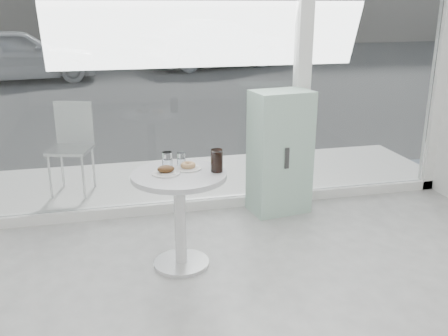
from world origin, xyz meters
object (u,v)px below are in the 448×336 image
object	(u,v)px
car_white	(16,55)
cola_glass	(217,161)
main_table	(180,200)
water_tumbler_b	(181,160)
patio_chair	(72,142)
plate_fritter	(166,171)
car_silver	(216,44)
mint_cabinet	(280,153)
plate_donut	(188,167)
water_tumbler_a	(167,161)

from	to	relation	value
car_white	cola_glass	size ratio (longest dim) A/B	24.14
main_table	cola_glass	xyz separation A→B (m)	(0.28, -0.03, 0.30)
water_tumbler_b	patio_chair	bearing A→B (deg)	118.88
car_white	plate_fritter	distance (m)	11.18
patio_chair	cola_glass	world-z (taller)	patio_chair
plate_fritter	cola_glass	xyz separation A→B (m)	(0.38, -0.03, 0.06)
main_table	cola_glass	bearing A→B (deg)	-6.92
water_tumbler_b	cola_glass	xyz separation A→B (m)	(0.24, -0.20, 0.04)
car_silver	plate_fritter	world-z (taller)	car_silver
main_table	plate_fritter	world-z (taller)	plate_fritter
mint_cabinet	cola_glass	distance (m)	1.26
patio_chair	main_table	bearing A→B (deg)	-48.04
patio_chair	plate_fritter	bearing A→B (deg)	-50.49
car_white	plate_fritter	xyz separation A→B (m)	(2.62, -10.86, 0.08)
plate_donut	water_tumbler_a	world-z (taller)	water_tumbler_a
mint_cabinet	car_white	world-z (taller)	car_white
plate_fritter	main_table	bearing A→B (deg)	0.82
main_table	water_tumbler_b	size ratio (longest dim) A/B	7.11
plate_donut	car_silver	bearing A→B (deg)	76.42
car_silver	plate_donut	xyz separation A→B (m)	(-3.05, -12.61, 0.03)
plate_fritter	plate_donut	distance (m)	0.19
water_tumbler_a	mint_cabinet	bearing A→B (deg)	32.21
main_table	cola_glass	size ratio (longest dim) A/B	4.45
car_silver	water_tumbler_a	world-z (taller)	car_silver
main_table	car_white	size ratio (longest dim) A/B	0.18
main_table	patio_chair	distance (m)	2.02
plate_donut	water_tumbler_a	xyz separation A→B (m)	(-0.15, 0.06, 0.04)
main_table	mint_cabinet	distance (m)	1.42
mint_cabinet	main_table	bearing A→B (deg)	-150.31
water_tumbler_b	cola_glass	size ratio (longest dim) A/B	0.63
main_table	water_tumbler_b	xyz separation A→B (m)	(0.04, 0.16, 0.27)
water_tumbler_b	car_silver	bearing A→B (deg)	76.16
water_tumbler_b	cola_glass	bearing A→B (deg)	-39.31
mint_cabinet	water_tumbler_a	xyz separation A→B (m)	(-1.19, -0.75, 0.23)
car_silver	car_white	bearing A→B (deg)	88.88
car_white	plate_donut	xyz separation A→B (m)	(2.80, -10.79, 0.08)
patio_chair	car_white	size ratio (longest dim) A/B	0.23
main_table	water_tumbler_a	bearing A→B (deg)	116.70
plate_fritter	plate_donut	bearing A→B (deg)	23.51
car_silver	cola_glass	world-z (taller)	car_silver
patio_chair	plate_fritter	size ratio (longest dim) A/B	4.55
mint_cabinet	water_tumbler_b	bearing A→B (deg)	-154.70
main_table	water_tumbler_a	distance (m)	0.31
patio_chair	water_tumbler_a	distance (m)	1.88
patio_chair	car_white	xyz separation A→B (m)	(-1.84, 9.04, 0.12)
car_white	water_tumbler_a	distance (m)	11.05
plate_fritter	mint_cabinet	bearing A→B (deg)	36.03
patio_chair	cola_glass	xyz separation A→B (m)	(1.15, -1.86, 0.26)
car_white	water_tumbler_b	xyz separation A→B (m)	(2.76, -10.70, 0.11)
mint_cabinet	plate_fritter	distance (m)	1.51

